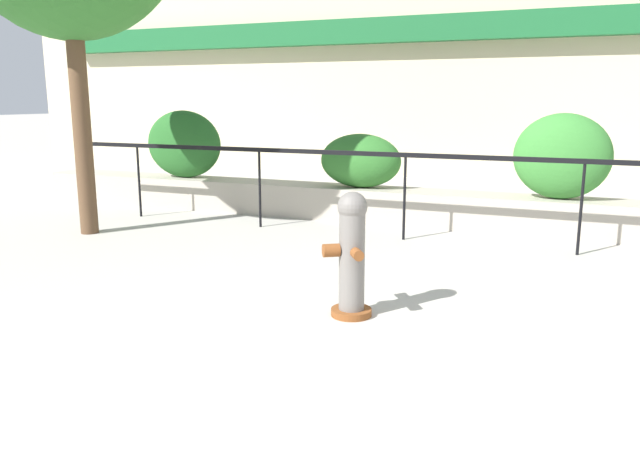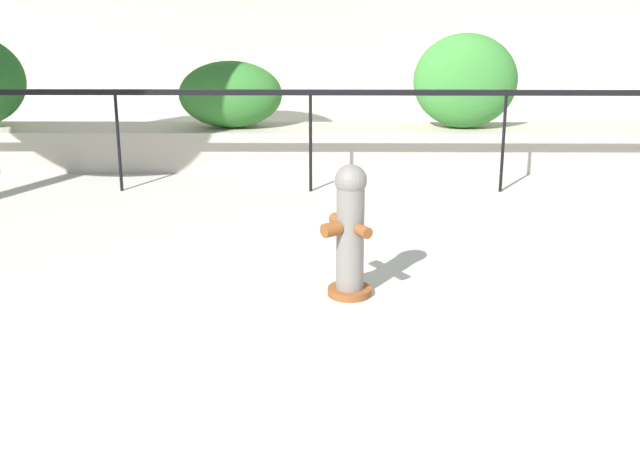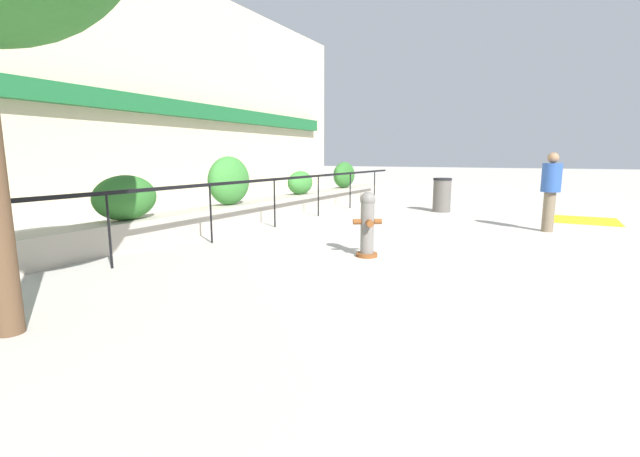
{
  "view_description": "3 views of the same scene",
  "coord_description": "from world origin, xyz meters",
  "px_view_note": "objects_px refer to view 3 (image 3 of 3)",
  "views": [
    {
      "loc": [
        -0.05,
        -2.97,
        1.84
      ],
      "look_at": [
        -2.14,
        2.02,
        0.71
      ],
      "focal_mm": 35.0,
      "sensor_mm": 36.0,
      "label": 1
    },
    {
      "loc": [
        -1.96,
        -4.8,
        2.77
      ],
      "look_at": [
        -2.02,
        2.17,
        0.45
      ],
      "focal_mm": 50.0,
      "sensor_mm": 36.0,
      "label": 2
    },
    {
      "loc": [
        -8.25,
        -0.75,
        1.64
      ],
      "look_at": [
        -1.97,
        2.63,
        0.44
      ],
      "focal_mm": 24.0,
      "sensor_mm": 36.0,
      "label": 3
    }
  ],
  "objects_px": {
    "hedge_bush_3": "(300,183)",
    "fire_hydrant": "(367,224)",
    "hedge_bush_2": "(229,181)",
    "hedge_bush_4": "(344,175)",
    "pedestrian": "(551,187)",
    "hedge_bush_1": "(125,198)",
    "trash_bin": "(442,195)"
  },
  "relations": [
    {
      "from": "hedge_bush_2",
      "to": "pedestrian",
      "type": "xyz_separation_m",
      "value": [
        2.65,
        -6.76,
        -0.09
      ]
    },
    {
      "from": "hedge_bush_3",
      "to": "fire_hydrant",
      "type": "distance_m",
      "value": 6.35
    },
    {
      "from": "hedge_bush_3",
      "to": "hedge_bush_4",
      "type": "height_order",
      "value": "hedge_bush_4"
    },
    {
      "from": "hedge_bush_1",
      "to": "fire_hydrant",
      "type": "bearing_deg",
      "value": -71.86
    },
    {
      "from": "pedestrian",
      "to": "hedge_bush_1",
      "type": "bearing_deg",
      "value": 129.15
    },
    {
      "from": "hedge_bush_2",
      "to": "hedge_bush_3",
      "type": "distance_m",
      "value": 3.3
    },
    {
      "from": "hedge_bush_1",
      "to": "trash_bin",
      "type": "height_order",
      "value": "hedge_bush_1"
    },
    {
      "from": "hedge_bush_1",
      "to": "trash_bin",
      "type": "xyz_separation_m",
      "value": [
        7.89,
        -3.9,
        -0.4
      ]
    },
    {
      "from": "hedge_bush_1",
      "to": "fire_hydrant",
      "type": "distance_m",
      "value": 4.38
    },
    {
      "from": "hedge_bush_2",
      "to": "hedge_bush_4",
      "type": "bearing_deg",
      "value": 0.0
    },
    {
      "from": "hedge_bush_3",
      "to": "trash_bin",
      "type": "relative_size",
      "value": 1.11
    },
    {
      "from": "trash_bin",
      "to": "hedge_bush_2",
      "type": "bearing_deg",
      "value": 142.24
    },
    {
      "from": "hedge_bush_3",
      "to": "hedge_bush_4",
      "type": "distance_m",
      "value": 3.16
    },
    {
      "from": "fire_hydrant",
      "to": "trash_bin",
      "type": "distance_m",
      "value": 6.54
    },
    {
      "from": "hedge_bush_1",
      "to": "hedge_bush_4",
      "type": "bearing_deg",
      "value": 0.0
    },
    {
      "from": "hedge_bush_4",
      "to": "fire_hydrant",
      "type": "relative_size",
      "value": 1.22
    },
    {
      "from": "hedge_bush_3",
      "to": "pedestrian",
      "type": "bearing_deg",
      "value": -95.49
    },
    {
      "from": "hedge_bush_4",
      "to": "pedestrian",
      "type": "height_order",
      "value": "pedestrian"
    },
    {
      "from": "hedge_bush_2",
      "to": "hedge_bush_4",
      "type": "relative_size",
      "value": 0.96
    },
    {
      "from": "fire_hydrant",
      "to": "trash_bin",
      "type": "relative_size",
      "value": 1.07
    },
    {
      "from": "fire_hydrant",
      "to": "hedge_bush_1",
      "type": "bearing_deg",
      "value": 108.14
    },
    {
      "from": "hedge_bush_4",
      "to": "fire_hydrant",
      "type": "height_order",
      "value": "hedge_bush_4"
    },
    {
      "from": "hedge_bush_2",
      "to": "hedge_bush_1",
      "type": "bearing_deg",
      "value": 180.0
    },
    {
      "from": "fire_hydrant",
      "to": "hedge_bush_4",
      "type": "bearing_deg",
      "value": 27.57
    },
    {
      "from": "fire_hydrant",
      "to": "pedestrian",
      "type": "bearing_deg",
      "value": -32.2
    },
    {
      "from": "hedge_bush_3",
      "to": "fire_hydrant",
      "type": "relative_size",
      "value": 1.03
    },
    {
      "from": "hedge_bush_1",
      "to": "hedge_bush_2",
      "type": "relative_size",
      "value": 1.0
    },
    {
      "from": "hedge_bush_2",
      "to": "fire_hydrant",
      "type": "height_order",
      "value": "hedge_bush_2"
    },
    {
      "from": "hedge_bush_3",
      "to": "hedge_bush_4",
      "type": "relative_size",
      "value": 0.85
    },
    {
      "from": "hedge_bush_2",
      "to": "trash_bin",
      "type": "relative_size",
      "value": 1.25
    },
    {
      "from": "hedge_bush_4",
      "to": "hedge_bush_1",
      "type": "bearing_deg",
      "value": 180.0
    },
    {
      "from": "hedge_bush_1",
      "to": "pedestrian",
      "type": "bearing_deg",
      "value": -50.85
    }
  ]
}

